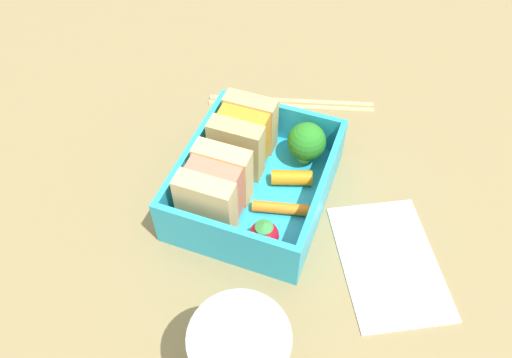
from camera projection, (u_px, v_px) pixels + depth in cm
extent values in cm
cube|color=olive|center=(256.00, 202.00, 51.67)|extent=(120.00, 120.00, 2.00)
cube|color=#27A5CD|center=(256.00, 192.00, 50.44)|extent=(16.55, 13.78, 1.20)
cube|color=#27A5CD|center=(194.00, 157.00, 49.79)|extent=(16.55, 0.60, 4.29)
cube|color=#27A5CD|center=(322.00, 193.00, 46.88)|extent=(16.55, 0.60, 4.29)
cube|color=#27A5CD|center=(225.00, 240.00, 43.55)|extent=(0.60, 12.58, 4.29)
cube|color=#27A5CD|center=(282.00, 121.00, 53.12)|extent=(0.60, 12.58, 4.29)
cube|color=#E0BA7B|center=(206.00, 205.00, 44.77)|extent=(2.00, 5.39, 6.23)
cube|color=#D87259|center=(215.00, 189.00, 45.97)|extent=(2.00, 4.96, 5.74)
cube|color=#E0BA7B|center=(223.00, 173.00, 47.17)|extent=(2.00, 5.39, 6.23)
cube|color=tan|center=(236.00, 149.00, 49.20)|extent=(2.00, 5.39, 6.23)
cube|color=orange|center=(244.00, 135.00, 50.40)|extent=(2.00, 4.96, 5.74)
cube|color=tan|center=(251.00, 123.00, 51.60)|extent=(2.00, 5.39, 6.23)
sphere|color=red|center=(264.00, 235.00, 44.77)|extent=(2.75, 2.75, 2.75)
cone|color=green|center=(264.00, 225.00, 43.48)|extent=(1.65, 1.65, 0.60)
cylinder|color=orange|center=(281.00, 208.00, 47.73)|extent=(2.38, 5.57, 1.11)
cylinder|color=orange|center=(292.00, 178.00, 49.89)|extent=(2.76, 4.34, 1.53)
cylinder|color=#8ED05F|center=(305.00, 155.00, 51.97)|extent=(1.26, 1.26, 1.35)
sphere|color=#267F23|center=(307.00, 142.00, 50.38)|extent=(3.95, 3.95, 3.95)
cylinder|color=tan|center=(291.00, 105.00, 59.26)|extent=(6.14, 19.04, 0.70)
cylinder|color=tan|center=(291.00, 99.00, 59.87)|extent=(6.14, 19.04, 0.70)
cube|color=white|center=(389.00, 261.00, 45.81)|extent=(15.67, 13.80, 0.40)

